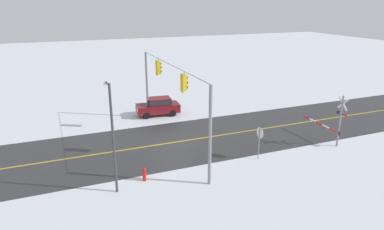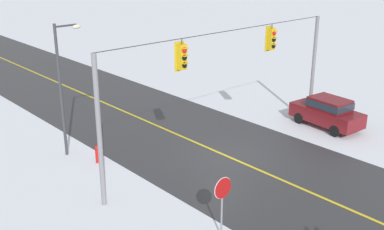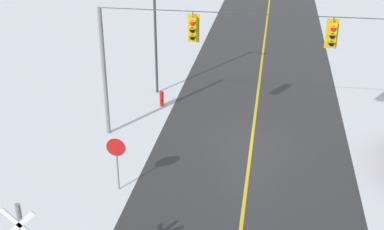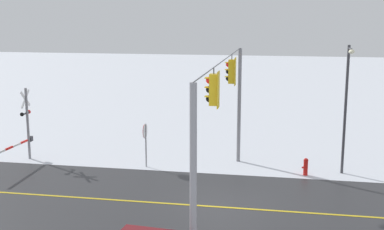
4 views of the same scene
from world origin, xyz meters
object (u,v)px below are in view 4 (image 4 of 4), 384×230
object	(u,v)px
stop_sign	(145,135)
fire_hydrant	(306,166)
streetlamp_near	(347,98)
railroad_crossing	(24,126)

from	to	relation	value
stop_sign	fire_hydrant	bearing A→B (deg)	90.43
fire_hydrant	streetlamp_near	bearing A→B (deg)	104.24
stop_sign	railroad_crossing	xyz separation A→B (m)	(0.04, -6.85, 0.25)
streetlamp_near	railroad_crossing	bearing A→B (deg)	-88.08
streetlamp_near	fire_hydrant	xyz separation A→B (m)	(0.47, -1.84, -3.45)
streetlamp_near	fire_hydrant	world-z (taller)	streetlamp_near
stop_sign	streetlamp_near	world-z (taller)	streetlamp_near
stop_sign	railroad_crossing	world-z (taller)	railroad_crossing
railroad_crossing	streetlamp_near	world-z (taller)	streetlamp_near
stop_sign	fire_hydrant	distance (m)	8.39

